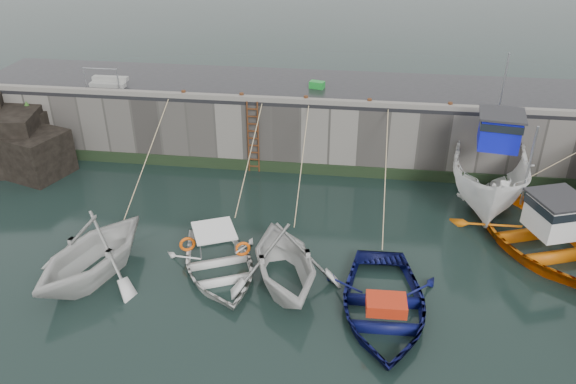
# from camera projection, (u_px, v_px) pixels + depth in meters

# --- Properties ---
(ground) EXTENTS (120.00, 120.00, 0.00)m
(ground) POSITION_uv_depth(u_px,v_px,m) (259.00, 332.00, 15.80)
(ground) COLOR black
(ground) RESTS_ON ground
(quay_back) EXTENTS (30.00, 5.00, 3.00)m
(quay_back) POSITION_uv_depth(u_px,v_px,m) (306.00, 120.00, 25.94)
(quay_back) COLOR slate
(quay_back) RESTS_ON ground
(road_back) EXTENTS (30.00, 5.00, 0.16)m
(road_back) POSITION_uv_depth(u_px,v_px,m) (307.00, 87.00, 25.18)
(road_back) COLOR black
(road_back) RESTS_ON quay_back
(kerb_back) EXTENTS (30.00, 0.30, 0.20)m
(kerb_back) POSITION_uv_depth(u_px,v_px,m) (301.00, 101.00, 23.05)
(kerb_back) COLOR slate
(kerb_back) RESTS_ON road_back
(algae_back) EXTENTS (30.00, 0.08, 0.50)m
(algae_back) POSITION_uv_depth(u_px,v_px,m) (300.00, 168.00, 24.33)
(algae_back) COLOR black
(algae_back) RESTS_ON ground
(rock_outcrop) EXTENTS (5.85, 4.24, 3.41)m
(rock_outcrop) POSITION_uv_depth(u_px,v_px,m) (6.00, 139.00, 24.63)
(rock_outcrop) COLOR black
(rock_outcrop) RESTS_ON ground
(ladder) EXTENTS (0.51, 0.08, 3.20)m
(ladder) POSITION_uv_depth(u_px,v_px,m) (253.00, 138.00, 23.88)
(ladder) COLOR #3F1E0F
(ladder) RESTS_ON ground
(boat_near_white) EXTENTS (5.28, 5.70, 2.47)m
(boat_near_white) POSITION_uv_depth(u_px,v_px,m) (96.00, 275.00, 18.10)
(boat_near_white) COLOR silver
(boat_near_white) RESTS_ON ground
(boat_near_white_rope) EXTENTS (0.04, 6.20, 3.10)m
(boat_near_white_rope) POSITION_uv_depth(u_px,v_px,m) (152.00, 196.00, 22.71)
(boat_near_white_rope) COLOR tan
(boat_near_white_rope) RESTS_ON ground
(boat_near_blue) EXTENTS (4.89, 5.55, 0.95)m
(boat_near_blue) POSITION_uv_depth(u_px,v_px,m) (219.00, 270.00, 18.31)
(boat_near_blue) COLOR silver
(boat_near_blue) RESTS_ON ground
(boat_near_blue_rope) EXTENTS (0.04, 5.51, 3.10)m
(boat_near_blue_rope) POSITION_uv_depth(u_px,v_px,m) (249.00, 197.00, 22.59)
(boat_near_blue_rope) COLOR tan
(boat_near_blue_rope) RESTS_ON ground
(boat_near_blacktrim) EXTENTS (5.10, 5.46, 2.33)m
(boat_near_blacktrim) POSITION_uv_depth(u_px,v_px,m) (284.00, 283.00, 17.74)
(boat_near_blacktrim) COLOR silver
(boat_near_blacktrim) RESTS_ON ground
(boat_near_blacktrim_rope) EXTENTS (0.04, 5.82, 3.10)m
(boat_near_blacktrim_rope) POSITION_uv_depth(u_px,v_px,m) (302.00, 203.00, 22.18)
(boat_near_blacktrim_rope) COLOR tan
(boat_near_blacktrim_rope) RESTS_ON ground
(boat_near_navy) EXTENTS (3.91, 5.35, 1.08)m
(boat_near_navy) POSITION_uv_depth(u_px,v_px,m) (382.00, 312.00, 16.53)
(boat_near_navy) COLOR #0A0E41
(boat_near_navy) RESTS_ON ground
(boat_near_navy_rope) EXTENTS (0.04, 6.72, 3.10)m
(boat_near_navy_rope) POSITION_uv_depth(u_px,v_px,m) (380.00, 215.00, 21.39)
(boat_near_navy_rope) COLOR tan
(boat_near_navy_rope) RESTS_ON ground
(boat_far_white) EXTENTS (3.93, 7.84, 5.90)m
(boat_far_white) POSITION_uv_depth(u_px,v_px,m) (490.00, 171.00, 21.93)
(boat_far_white) COLOR white
(boat_far_white) RESTS_ON ground
(boat_far_orange) EXTENTS (6.47, 7.55, 4.32)m
(boat_far_orange) POSITION_uv_depth(u_px,v_px,m) (538.00, 236.00, 19.36)
(boat_far_orange) COLOR orange
(boat_far_orange) RESTS_ON ground
(fish_crate) EXTENTS (0.71, 0.52, 0.31)m
(fish_crate) POSITION_uv_depth(u_px,v_px,m) (317.00, 85.00, 24.71)
(fish_crate) COLOR #198A2B
(fish_crate) RESTS_ON road_back
(railing) EXTENTS (1.60, 1.05, 1.00)m
(railing) POSITION_uv_depth(u_px,v_px,m) (109.00, 81.00, 24.98)
(railing) COLOR #A5A8AD
(railing) RESTS_ON road_back
(bollard_a) EXTENTS (0.18, 0.18, 0.28)m
(bollard_a) POSITION_uv_depth(u_px,v_px,m) (184.00, 94.00, 23.70)
(bollard_a) COLOR #3F1E0F
(bollard_a) RESTS_ON road_back
(bollard_b) EXTENTS (0.18, 0.18, 0.28)m
(bollard_b) POSITION_uv_depth(u_px,v_px,m) (242.00, 96.00, 23.41)
(bollard_b) COLOR #3F1E0F
(bollard_b) RESTS_ON road_back
(bollard_c) EXTENTS (0.18, 0.18, 0.28)m
(bollard_c) POSITION_uv_depth(u_px,v_px,m) (306.00, 99.00, 23.09)
(bollard_c) COLOR #3F1E0F
(bollard_c) RESTS_ON road_back
(bollard_d) EXTENTS (0.18, 0.18, 0.28)m
(bollard_d) POSITION_uv_depth(u_px,v_px,m) (369.00, 102.00, 22.79)
(bollard_d) COLOR #3F1E0F
(bollard_d) RESTS_ON road_back
(bollard_e) EXTENTS (0.18, 0.18, 0.28)m
(bollard_e) POSITION_uv_depth(u_px,v_px,m) (450.00, 106.00, 22.41)
(bollard_e) COLOR #3F1E0F
(bollard_e) RESTS_ON road_back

